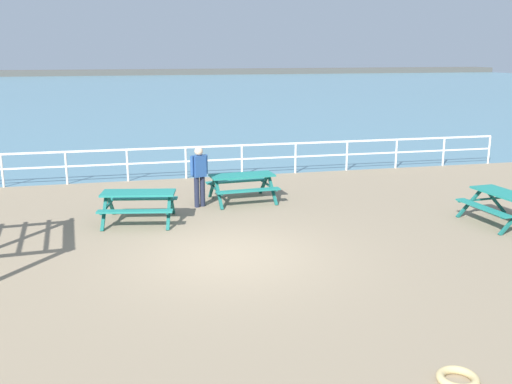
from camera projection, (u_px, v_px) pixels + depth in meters
name	position (u px, v px, depth m)	size (l,w,h in m)	color
ground_plane	(229.00, 260.00, 12.16)	(30.00, 24.00, 0.20)	gray
sea_band	(138.00, 91.00, 62.02)	(142.00, 90.00, 0.01)	teal
distant_shoreline	(130.00, 75.00, 102.68)	(142.00, 6.00, 1.80)	#4C4C47
seaward_railing	(186.00, 156.00, 19.29)	(23.07, 0.07, 1.08)	white
picnic_table_near_left	(242.00, 181.00, 16.38)	(1.91, 1.66, 0.80)	#1E7A70
picnic_table_near_right	(504.00, 200.00, 14.26)	(1.68, 1.92, 0.80)	#1E7A70
picnic_table_mid_centre	(139.00, 199.00, 14.36)	(2.05, 1.82, 0.80)	#1E7A70
visitor	(199.00, 173.00, 15.71)	(0.50, 0.33, 1.66)	#1E2338
rope_coil	(458.00, 379.00, 7.47)	(0.55, 0.55, 0.11)	tan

